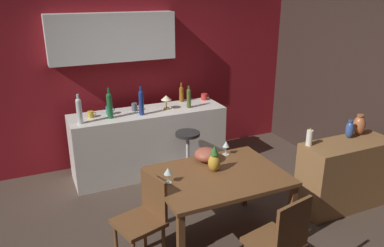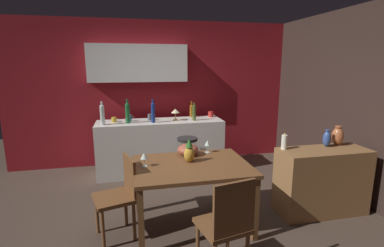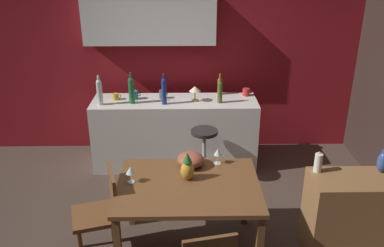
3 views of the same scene
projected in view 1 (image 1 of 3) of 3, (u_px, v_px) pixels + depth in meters
ground_plane at (193, 228)px, 4.10m from camera, size 9.00×9.00×0.00m
wall_kitchen_back at (129, 67)px, 5.38m from camera, size 5.20×0.33×2.60m
wall_side_right at (361, 83)px, 4.90m from camera, size 0.10×4.40×2.60m
dining_table at (219, 182)px, 3.74m from camera, size 1.28×0.96×0.74m
kitchen_counter at (149, 142)px, 5.24m from camera, size 2.10×0.60×0.90m
sideboard_cabinet at (344, 175)px, 4.40m from camera, size 1.10×0.44×0.82m
chair_near_window at (144, 217)px, 3.46m from camera, size 0.49×0.49×0.87m
chair_by_doorway at (280, 242)px, 3.09m from camera, size 0.47×0.47×0.93m
bar_stool at (188, 156)px, 4.96m from camera, size 0.34×0.34×0.72m
wine_glass_left at (168, 172)px, 3.51m from camera, size 0.08×0.08×0.15m
wine_glass_right at (226, 145)px, 4.11m from camera, size 0.08×0.08×0.16m
pineapple_centerpiece at (214, 160)px, 3.74m from camera, size 0.12×0.12×0.28m
fruit_bowl at (207, 155)px, 3.97m from camera, size 0.26×0.26×0.14m
wine_bottle_green at (110, 104)px, 4.75m from camera, size 0.07×0.07×0.40m
wine_bottle_clear at (79, 110)px, 4.56m from camera, size 0.07×0.07×0.37m
wine_bottle_amber at (181, 93)px, 5.48m from camera, size 0.06×0.06×0.28m
wine_bottle_cobalt at (141, 102)px, 4.88m from camera, size 0.06×0.06×0.39m
wine_bottle_olive at (189, 97)px, 5.19m from camera, size 0.06×0.06×0.31m
cup_teal at (109, 110)px, 4.94m from camera, size 0.12×0.08×0.11m
cup_red at (204, 97)px, 5.59m from camera, size 0.13×0.09×0.10m
cup_slate at (135, 107)px, 5.09m from camera, size 0.11×0.07×0.11m
cup_mustard at (91, 114)px, 4.83m from camera, size 0.11×0.08×0.08m
counter_lamp at (166, 99)px, 5.12m from camera, size 0.14×0.14×0.20m
pillar_candle_tall at (309, 138)px, 4.16m from camera, size 0.07×0.07×0.20m
vase_ceramic_blue at (350, 130)px, 4.36m from camera, size 0.10×0.10×0.22m
vase_copper at (359, 125)px, 4.46m from camera, size 0.15×0.15×0.25m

